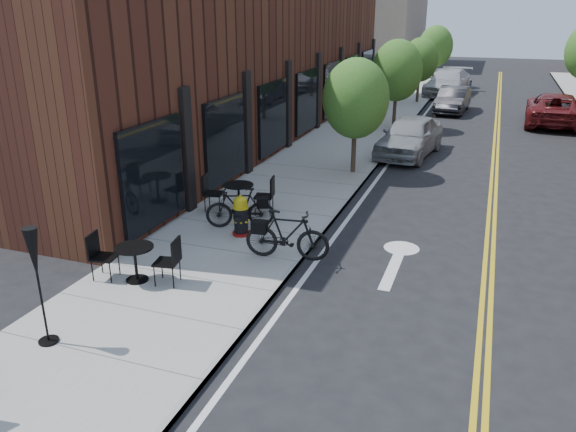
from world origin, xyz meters
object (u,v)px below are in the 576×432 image
at_px(bicycle_left, 240,208).
at_px(bistro_set_b, 135,258).
at_px(bistro_set_c, 239,194).
at_px(parked_car_far, 555,109).
at_px(fire_hydrant, 241,216).
at_px(bicycle_right, 287,235).
at_px(parked_car_a, 410,136).
at_px(parked_car_b, 453,100).
at_px(patio_umbrella, 35,262).
at_px(parked_car_c, 448,82).

height_order(bicycle_left, bistro_set_b, bicycle_left).
relative_size(bistro_set_c, parked_car_far, 0.35).
height_order(fire_hydrant, bicycle_right, bicycle_right).
distance_m(bicycle_left, parked_car_a, 9.86).
distance_m(bicycle_right, parked_car_b, 21.27).
xyz_separation_m(patio_umbrella, parked_car_far, (9.49, 23.85, -0.84)).
bearing_deg(fire_hydrant, bistro_set_b, -132.75).
relative_size(fire_hydrant, patio_umbrella, 0.50).
xyz_separation_m(fire_hydrant, parked_car_far, (8.39, 18.37, 0.16)).
height_order(parked_car_a, parked_car_c, parked_car_c).
xyz_separation_m(parked_car_a, parked_car_far, (5.73, 8.49, 0.01)).
bearing_deg(fire_hydrant, bicycle_right, -55.90).
bearing_deg(parked_car_b, bicycle_right, -91.22).
bearing_deg(fire_hydrant, parked_car_far, 41.03).
height_order(bicycle_left, bistro_set_c, bicycle_left).
bearing_deg(bicycle_left, parked_car_far, 131.32).
bearing_deg(parked_car_b, patio_umbrella, -96.16).
relative_size(patio_umbrella, parked_car_c, 0.37).
bearing_deg(patio_umbrella, bistro_set_b, 87.70).
bearing_deg(bicycle_right, bistro_set_c, 36.16).
bearing_deg(patio_umbrella, parked_car_a, 76.24).
bearing_deg(bistro_set_c, patio_umbrella, -103.31).
height_order(fire_hydrant, bistro_set_c, same).
relative_size(fire_hydrant, parked_car_b, 0.25).
bearing_deg(bistro_set_b, parked_car_a, 64.31).
bearing_deg(patio_umbrella, fire_hydrant, 78.65).
height_order(bistro_set_b, patio_umbrella, patio_umbrella).
relative_size(fire_hydrant, bistro_set_c, 0.53).
xyz_separation_m(bistro_set_c, parked_car_c, (3.40, 25.10, 0.18)).
xyz_separation_m(fire_hydrant, bistro_set_b, (-1.00, -3.02, 0.01)).
relative_size(patio_umbrella, parked_car_a, 0.46).
bearing_deg(bicycle_left, bicycle_right, 28.88).
relative_size(bistro_set_b, parked_car_c, 0.33).
relative_size(fire_hydrant, bicycle_left, 0.59).
distance_m(patio_umbrella, parked_car_a, 15.83).
distance_m(fire_hydrant, parked_car_a, 10.23).
distance_m(bicycle_left, parked_car_far, 19.89).
xyz_separation_m(fire_hydrant, parked_car_c, (2.66, 26.59, 0.21)).
height_order(bicycle_right, patio_umbrella, patio_umbrella).
bearing_deg(parked_car_b, bistro_set_b, -96.96).
relative_size(bistro_set_c, parked_car_c, 0.35).
relative_size(fire_hydrant, parked_car_c, 0.18).
distance_m(parked_car_a, parked_car_c, 16.71).
distance_m(fire_hydrant, bistro_set_c, 1.66).
distance_m(bistro_set_b, bistro_set_c, 4.52).
bearing_deg(patio_umbrella, bistro_set_c, 87.03).
height_order(bicycle_right, parked_car_a, parked_car_a).
bearing_deg(bicycle_left, fire_hydrant, 4.00).
xyz_separation_m(bistro_set_b, parked_car_c, (3.66, 29.61, 0.20)).
height_order(bicycle_left, parked_car_far, parked_car_far).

